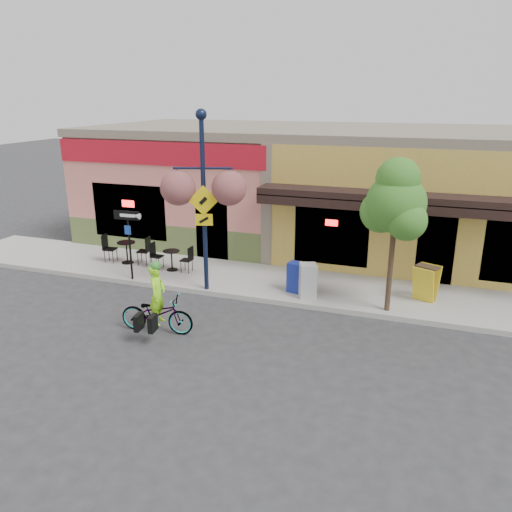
{
  "coord_description": "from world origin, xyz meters",
  "views": [
    {
      "loc": [
        3.97,
        -12.01,
        5.69
      ],
      "look_at": [
        -0.36,
        0.5,
        1.4
      ],
      "focal_mm": 35.0,
      "sensor_mm": 36.0,
      "label": 1
    }
  ],
  "objects_px": {
    "one_way_sign": "(130,245)",
    "newspaper_box_blue": "(295,277)",
    "bicycle": "(157,314)",
    "newspaper_box_grey": "(308,281)",
    "building": "(322,185)",
    "lamp_post": "(204,203)",
    "cyclist_rider": "(158,304)",
    "street_tree": "(393,236)"
  },
  "relations": [
    {
      "from": "building",
      "to": "bicycle",
      "type": "relative_size",
      "value": 9.66
    },
    {
      "from": "building",
      "to": "one_way_sign",
      "type": "relative_size",
      "value": 8.24
    },
    {
      "from": "building",
      "to": "street_tree",
      "type": "xyz_separation_m",
      "value": [
        3.27,
        -6.67,
        -0.03
      ]
    },
    {
      "from": "street_tree",
      "to": "newspaper_box_grey",
      "type": "bearing_deg",
      "value": 174.83
    },
    {
      "from": "street_tree",
      "to": "lamp_post",
      "type": "bearing_deg",
      "value": -178.01
    },
    {
      "from": "building",
      "to": "newspaper_box_blue",
      "type": "relative_size",
      "value": 20.33
    },
    {
      "from": "one_way_sign",
      "to": "street_tree",
      "type": "relative_size",
      "value": 0.53
    },
    {
      "from": "cyclist_rider",
      "to": "newspaper_box_grey",
      "type": "relative_size",
      "value": 1.54
    },
    {
      "from": "bicycle",
      "to": "cyclist_rider",
      "type": "relative_size",
      "value": 1.23
    },
    {
      "from": "lamp_post",
      "to": "newspaper_box_grey",
      "type": "relative_size",
      "value": 5.24
    },
    {
      "from": "newspaper_box_blue",
      "to": "street_tree",
      "type": "relative_size",
      "value": 0.22
    },
    {
      "from": "lamp_post",
      "to": "newspaper_box_blue",
      "type": "bearing_deg",
      "value": -3.67
    },
    {
      "from": "cyclist_rider",
      "to": "bicycle",
      "type": "bearing_deg",
      "value": 83.64
    },
    {
      "from": "cyclist_rider",
      "to": "lamp_post",
      "type": "relative_size",
      "value": 0.29
    },
    {
      "from": "lamp_post",
      "to": "one_way_sign",
      "type": "xyz_separation_m",
      "value": [
        -2.57,
        -0.0,
        -1.5
      ]
    },
    {
      "from": "newspaper_box_blue",
      "to": "one_way_sign",
      "type": "bearing_deg",
      "value": -160.75
    },
    {
      "from": "bicycle",
      "to": "newspaper_box_grey",
      "type": "relative_size",
      "value": 1.9
    },
    {
      "from": "bicycle",
      "to": "newspaper_box_grey",
      "type": "xyz_separation_m",
      "value": [
        3.1,
        3.11,
        0.15
      ]
    },
    {
      "from": "lamp_post",
      "to": "newspaper_box_blue",
      "type": "distance_m",
      "value": 3.4
    },
    {
      "from": "building",
      "to": "cyclist_rider",
      "type": "xyz_separation_m",
      "value": [
        -2.03,
        -9.57,
        -1.48
      ]
    },
    {
      "from": "lamp_post",
      "to": "street_tree",
      "type": "height_order",
      "value": "lamp_post"
    },
    {
      "from": "building",
      "to": "street_tree",
      "type": "relative_size",
      "value": 4.39
    },
    {
      "from": "bicycle",
      "to": "building",
      "type": "bearing_deg",
      "value": -18.63
    },
    {
      "from": "street_tree",
      "to": "newspaper_box_blue",
      "type": "bearing_deg",
      "value": 169.7
    },
    {
      "from": "one_way_sign",
      "to": "bicycle",
      "type": "bearing_deg",
      "value": -52.38
    },
    {
      "from": "lamp_post",
      "to": "street_tree",
      "type": "distance_m",
      "value": 5.27
    },
    {
      "from": "cyclist_rider",
      "to": "newspaper_box_blue",
      "type": "xyz_separation_m",
      "value": [
        2.61,
        3.39,
        -0.17
      ]
    },
    {
      "from": "lamp_post",
      "to": "newspaper_box_blue",
      "type": "relative_size",
      "value": 5.81
    },
    {
      "from": "building",
      "to": "cyclist_rider",
      "type": "relative_size",
      "value": 11.89
    },
    {
      "from": "newspaper_box_blue",
      "to": "newspaper_box_grey",
      "type": "xyz_separation_m",
      "value": [
        0.44,
        -0.29,
        0.05
      ]
    },
    {
      "from": "bicycle",
      "to": "newspaper_box_blue",
      "type": "height_order",
      "value": "newspaper_box_blue"
    },
    {
      "from": "cyclist_rider",
      "to": "one_way_sign",
      "type": "xyz_separation_m",
      "value": [
        -2.51,
        2.72,
        0.49
      ]
    },
    {
      "from": "cyclist_rider",
      "to": "street_tree",
      "type": "distance_m",
      "value": 6.22
    },
    {
      "from": "bicycle",
      "to": "cyclist_rider",
      "type": "bearing_deg",
      "value": -96.36
    },
    {
      "from": "bicycle",
      "to": "newspaper_box_blue",
      "type": "xyz_separation_m",
      "value": [
        2.66,
        3.39,
        0.1
      ]
    },
    {
      "from": "building",
      "to": "newspaper_box_blue",
      "type": "xyz_separation_m",
      "value": [
        0.58,
        -6.18,
        -1.65
      ]
    },
    {
      "from": "building",
      "to": "lamp_post",
      "type": "height_order",
      "value": "lamp_post"
    },
    {
      "from": "cyclist_rider",
      "to": "street_tree",
      "type": "relative_size",
      "value": 0.37
    },
    {
      "from": "building",
      "to": "lamp_post",
      "type": "distance_m",
      "value": 7.15
    },
    {
      "from": "cyclist_rider",
      "to": "one_way_sign",
      "type": "relative_size",
      "value": 0.69
    },
    {
      "from": "building",
      "to": "cyclist_rider",
      "type": "bearing_deg",
      "value": -101.99
    },
    {
      "from": "one_way_sign",
      "to": "newspaper_box_blue",
      "type": "bearing_deg",
      "value": 3.03
    }
  ]
}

